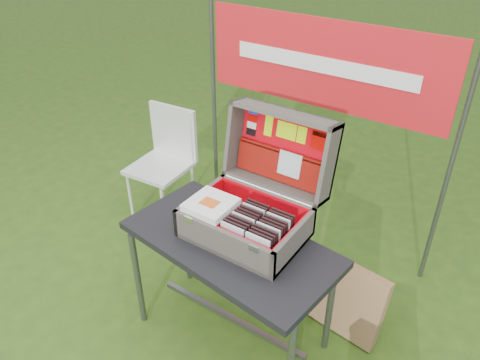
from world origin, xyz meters
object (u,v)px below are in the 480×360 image
Objects in this scene: table at (231,290)px; suitcase at (252,184)px; cardboard_box at (348,300)px; chair at (159,169)px.

table is 0.64m from suitcase.
table is 2.53× the size of cardboard_box.
suitcase is 1.34× the size of cardboard_box.
cardboard_box is at bearing 44.55° from table.
table is at bearing -34.16° from chair.
table is 0.68m from cardboard_box.
chair is at bearing 156.73° from suitcase.
chair reaches higher than table.
chair is (-1.09, 0.63, 0.09)m from table.
table is at bearing -134.74° from cardboard_box.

